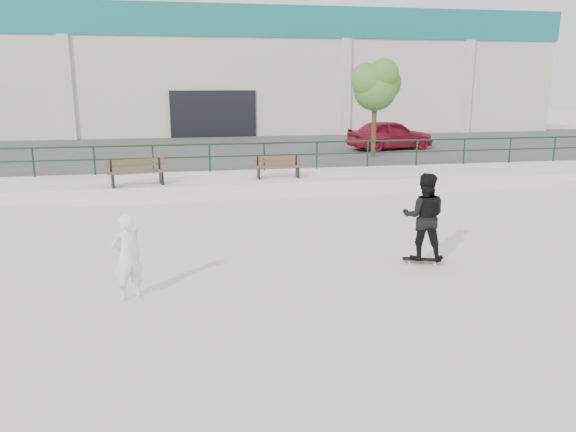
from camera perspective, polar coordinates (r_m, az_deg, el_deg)
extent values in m
plane|color=beige|center=(10.52, 1.14, -7.15)|extent=(120.00, 120.00, 0.00)
cube|color=beige|center=(19.54, -4.74, 3.28)|extent=(30.00, 3.00, 0.50)
cube|color=#404040|center=(27.91, -6.70, 6.31)|extent=(60.00, 14.00, 0.50)
cylinder|color=#14381F|center=(20.64, -5.21, 7.32)|extent=(28.00, 0.06, 0.06)
cylinder|color=#14381F|center=(20.69, -5.19, 6.08)|extent=(28.00, 0.05, 0.05)
cylinder|color=#14381F|center=(21.17, -24.45, 4.96)|extent=(0.06, 0.06, 1.00)
cylinder|color=#14381F|center=(20.80, -19.07, 5.30)|extent=(0.06, 0.06, 1.00)
cylinder|color=#14381F|center=(20.61, -13.54, 5.60)|extent=(0.06, 0.06, 1.00)
cylinder|color=#14381F|center=(20.62, -7.96, 5.84)|extent=(0.06, 0.06, 1.00)
cylinder|color=#14381F|center=(20.82, -2.43, 6.04)|extent=(0.06, 0.06, 1.00)
cylinder|color=#14381F|center=(21.21, 2.95, 6.17)|extent=(0.06, 0.06, 1.00)
cylinder|color=#14381F|center=(21.78, 8.09, 6.24)|extent=(0.06, 0.06, 1.00)
cylinder|color=#14381F|center=(22.51, 12.94, 6.27)|extent=(0.06, 0.06, 1.00)
cylinder|color=#14381F|center=(23.39, 17.45, 6.25)|extent=(0.06, 0.06, 1.00)
cylinder|color=#14381F|center=(24.40, 21.62, 6.21)|extent=(0.06, 0.06, 1.00)
cylinder|color=#14381F|center=(25.53, 25.43, 6.13)|extent=(0.06, 0.06, 1.00)
cube|color=silver|center=(41.67, -8.41, 13.79)|extent=(44.00, 16.00, 8.00)
cube|color=#177372|center=(41.80, -8.56, 18.04)|extent=(44.20, 16.20, 1.80)
cube|color=black|center=(33.70, -7.58, 9.82)|extent=(5.00, 0.15, 3.20)
cube|color=silver|center=(34.04, -21.50, 11.59)|extent=(0.60, 0.25, 6.20)
cube|color=silver|center=(35.01, 5.85, 12.46)|extent=(0.60, 0.25, 6.20)
cube|color=silver|center=(38.09, 17.71, 11.99)|extent=(0.60, 0.25, 6.20)
cube|color=#4C2B1A|center=(18.13, -15.01, 4.24)|extent=(1.79, 0.49, 0.04)
cube|color=#4C2B1A|center=(18.30, -15.09, 4.32)|extent=(1.79, 0.49, 0.04)
cube|color=#4C2B1A|center=(18.48, -15.17, 4.40)|extent=(1.79, 0.49, 0.04)
cube|color=#4C2B1A|center=(18.53, -15.24, 5.02)|extent=(1.77, 0.41, 0.10)
cube|color=#4C2B1A|center=(18.51, -15.27, 5.45)|extent=(1.77, 0.41, 0.10)
cube|color=black|center=(18.25, -17.38, 3.44)|extent=(0.16, 0.50, 0.42)
cube|color=black|center=(18.45, -17.56, 4.83)|extent=(0.07, 0.06, 0.42)
cube|color=black|center=(18.46, -12.74, 3.84)|extent=(0.16, 0.50, 0.42)
cube|color=black|center=(18.65, -12.95, 5.20)|extent=(0.07, 0.06, 0.42)
cube|color=#4C2B1A|center=(18.96, -0.94, 4.96)|extent=(1.62, 0.14, 0.04)
cube|color=#4C2B1A|center=(19.12, -1.02, 5.03)|extent=(1.62, 0.14, 0.04)
cube|color=#4C2B1A|center=(19.28, -1.09, 5.10)|extent=(1.62, 0.14, 0.04)
cube|color=#4C2B1A|center=(19.32, -1.13, 5.63)|extent=(1.62, 0.06, 0.09)
cube|color=#4C2B1A|center=(19.31, -1.13, 6.00)|extent=(1.62, 0.06, 0.09)
cube|color=black|center=(19.06, -3.02, 4.38)|extent=(0.06, 0.45, 0.38)
cube|color=black|center=(19.23, -3.12, 5.57)|extent=(0.05, 0.05, 0.38)
cube|color=black|center=(19.27, 0.97, 4.50)|extent=(0.06, 0.45, 0.38)
cube|color=black|center=(19.44, 0.84, 5.68)|extent=(0.05, 0.05, 0.38)
cylinder|color=brown|center=(24.79, 8.71, 8.83)|extent=(0.21, 0.21, 2.49)
sphere|color=#3E6E28|center=(24.72, 8.85, 12.67)|extent=(1.87, 1.87, 1.87)
sphere|color=#3E6E28|center=(25.19, 9.77, 13.12)|extent=(1.45, 1.45, 1.45)
sphere|color=#3E6E28|center=(24.38, 8.10, 13.42)|extent=(1.35, 1.35, 1.35)
sphere|color=#3E6E28|center=(24.40, 9.72, 14.09)|extent=(1.25, 1.25, 1.25)
sphere|color=#3E6E28|center=(25.01, 7.87, 13.90)|extent=(1.14, 1.14, 1.14)
imported|color=maroon|center=(27.76, 10.33, 8.15)|extent=(4.39, 2.36, 1.42)
cube|color=black|center=(12.10, 13.41, -4.29)|extent=(0.80, 0.44, 0.02)
cube|color=brown|center=(12.11, 13.41, -4.36)|extent=(0.80, 0.44, 0.01)
cube|color=#98989D|center=(12.09, 12.17, -4.44)|extent=(0.11, 0.17, 0.03)
cube|color=#98989D|center=(12.14, 14.62, -4.51)|extent=(0.11, 0.17, 0.03)
cylinder|color=beige|center=(12.01, 12.20, -4.66)|extent=(0.06, 0.04, 0.06)
cylinder|color=beige|center=(12.19, 12.14, -4.38)|extent=(0.06, 0.04, 0.06)
cylinder|color=beige|center=(12.06, 14.67, -4.72)|extent=(0.06, 0.04, 0.06)
cylinder|color=beige|center=(12.24, 14.57, -4.44)|extent=(0.06, 0.04, 0.06)
imported|color=black|center=(11.86, 13.65, -0.07)|extent=(1.08, 0.97, 1.82)
imported|color=white|center=(10.10, -16.02, -4.00)|extent=(0.66, 0.58, 1.52)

